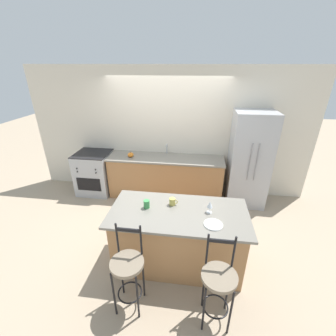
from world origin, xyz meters
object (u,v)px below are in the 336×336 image
Objects in this scene: coffee_mug at (173,202)px; wine_glass at (210,205)px; bar_stool_far at (218,283)px; refrigerator at (249,160)px; pumpkin_decoration at (131,155)px; bar_stool_near at (128,270)px; tumbler_cup at (147,204)px; oven_range at (95,172)px; dinner_plate at (213,224)px.

wine_glass is at bearing -12.38° from coffee_mug.
coffee_mug is at bearing 123.21° from bar_stool_far.
bar_stool_far reaches higher than coffee_mug.
refrigerator is 15.31× the size of pumpkin_decoration.
coffee_mug is at bearing 167.62° from wine_glass.
coffee_mug is at bearing -56.36° from pumpkin_decoration.
bar_stool_near is at bearing -124.21° from refrigerator.
bar_stool_far reaches higher than pumpkin_decoration.
wine_glass is 2.35m from pumpkin_decoration.
tumbler_cup is 0.92× the size of pumpkin_decoration.
tumbler_cup is (1.62, -1.78, 0.49)m from oven_range.
bar_stool_near is at bearing -94.42° from tumbler_cup.
pumpkin_decoration reaches higher than coffee_mug.
pumpkin_decoration is at bearing 123.64° from coffee_mug.
bar_stool_near reaches higher than coffee_mug.
dinner_plate is at bearing 28.80° from bar_stool_near.
bar_stool_far reaches higher than dinner_plate.
bar_stool_far is at bearing -84.37° from dinner_plate.
coffee_mug is 1.04× the size of tumbler_cup.
bar_stool_near reaches higher than dinner_plate.
coffee_mug is at bearing 65.55° from bar_stool_near.
refrigerator reaches higher than wine_glass.
bar_stool_near is 8.92× the size of pumpkin_decoration.
bar_stool_near is 1.14m from dinner_plate.
coffee_mug is at bearing -40.32° from oven_range.
oven_range reaches higher than dinner_plate.
pumpkin_decoration reaches higher than dinner_plate.
dinner_plate is 1.96× the size of coffee_mug.
refrigerator reaches higher than oven_range.
oven_range is 7.77× the size of coffee_mug.
bar_stool_far is 9.27× the size of coffee_mug.
tumbler_cup is at bearing 139.59° from bar_stool_far.
oven_range is 8.10× the size of tumbler_cup.
pumpkin_decoration is (-0.74, 1.74, -0.00)m from tumbler_cup.
oven_range is 3.64m from bar_stool_far.
bar_stool_far is (-0.74, -2.60, -0.38)m from refrigerator.
bar_stool_near and bar_stool_far have the same top height.
bar_stool_near is 2.63m from pumpkin_decoration.
dinner_plate is 0.28m from wine_glass.
oven_range is 2.99m from bar_stool_near.
oven_range is 3.09m from wine_glass.
oven_range is at bearing 121.38° from bar_stool_near.
oven_range is at bearing 132.24° from tumbler_cup.
tumbler_cup is at bearing -161.39° from coffee_mug.
bar_stool_near is 1.01m from bar_stool_far.
refrigerator reaches higher than coffee_mug.
refrigerator is 11.02× the size of wine_glass.
bar_stool_near is 4.73× the size of dinner_plate.
dinner_plate is 1.88× the size of pumpkin_decoration.
wine_glass is at bearing 99.41° from dinner_plate.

